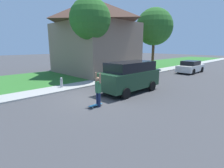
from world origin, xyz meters
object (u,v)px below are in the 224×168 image
(skateboarder, at_px, (98,90))
(fire_hydrant, at_px, (61,83))
(car_down_street, at_px, (191,67))
(skateboard, at_px, (95,105))
(lawn_tree_far, at_px, (154,27))
(suv_parked, at_px, (130,76))
(lawn_tree_near, at_px, (90,19))

(skateboarder, xyz_separation_m, fire_hydrant, (-5.07, 0.59, -0.47))
(car_down_street, xyz_separation_m, skateboard, (1.44, -15.91, -0.61))
(skateboard, relative_size, fire_hydrant, 1.09)
(lawn_tree_far, relative_size, suv_parked, 1.74)
(lawn_tree_far, bearing_deg, suv_parked, -63.85)
(skateboard, bearing_deg, fire_hydrant, 171.80)
(suv_parked, bearing_deg, lawn_tree_near, 171.74)
(lawn_tree_far, xyz_separation_m, skateboarder, (6.61, -15.32, -4.71))
(lawn_tree_far, distance_m, car_down_street, 7.10)
(suv_parked, xyz_separation_m, skateboard, (0.72, -3.67, -1.06))
(skateboard, xyz_separation_m, fire_hydrant, (-4.96, 0.71, 0.39))
(lawn_tree_near, distance_m, fire_hydrant, 6.35)
(lawn_tree_near, distance_m, skateboard, 9.27)
(lawn_tree_far, bearing_deg, skateboarder, -66.67)
(lawn_tree_near, height_order, skateboard, lawn_tree_near)
(lawn_tree_far, height_order, suv_parked, lawn_tree_far)
(lawn_tree_far, height_order, fire_hydrant, lawn_tree_far)
(suv_parked, height_order, skateboarder, suv_parked)
(car_down_street, bearing_deg, fire_hydrant, -103.05)
(lawn_tree_near, bearing_deg, skateboarder, -34.93)
(lawn_tree_near, height_order, car_down_street, lawn_tree_near)
(lawn_tree_near, relative_size, skateboarder, 3.98)
(lawn_tree_far, distance_m, skateboard, 17.66)
(lawn_tree_far, xyz_separation_m, suv_parked, (5.79, -11.78, -4.50))
(lawn_tree_far, height_order, skateboarder, lawn_tree_far)
(lawn_tree_far, distance_m, skateboarder, 17.34)
(lawn_tree_near, relative_size, car_down_street, 1.68)
(skateboarder, bearing_deg, lawn_tree_near, 145.07)
(skateboarder, height_order, skateboard, skateboarder)
(suv_parked, bearing_deg, fire_hydrant, -145.18)
(lawn_tree_near, xyz_separation_m, car_down_street, (4.64, 11.47, -4.79))
(lawn_tree_far, relative_size, skateboard, 9.62)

